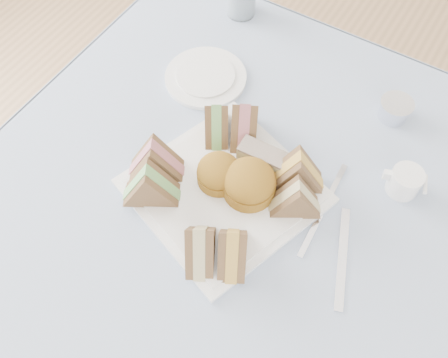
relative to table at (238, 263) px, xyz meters
The scene contains 20 objects.
floor 0.37m from the table, ahead, with size 4.00×4.00×0.00m, color #9E7751.
table is the anchor object (origin of this frame).
tablecloth 0.37m from the table, ahead, with size 1.02×1.02×0.01m, color #9EAFD9.
serving_plate 0.38m from the table, 139.13° to the right, with size 0.31×0.31×0.01m, color white.
sandwich_fl_a 0.47m from the table, 160.18° to the right, with size 0.11×0.05×0.10m, color brown, non-canonical shape.
sandwich_fl_b 0.47m from the table, 141.53° to the right, with size 0.11×0.05×0.10m, color brown, non-canonical shape.
sandwich_fr_a 0.46m from the table, 66.82° to the right, with size 0.10×0.05×0.09m, color brown, non-canonical shape.
sandwich_fr_b 0.46m from the table, 87.65° to the right, with size 0.10×0.05×0.09m, color brown, non-canonical shape.
sandwich_bl_a 0.45m from the table, 142.89° to the left, with size 0.10×0.05×0.09m, color brown, non-canonical shape.
sandwich_bl_b 0.45m from the table, 119.43° to the left, with size 0.11×0.05×0.10m, color brown, non-canonical shape.
sandwich_br_a 0.44m from the table, ahead, with size 0.10×0.05×0.09m, color brown, non-canonical shape.
sandwich_br_b 0.45m from the table, 36.74° to the left, with size 0.11×0.05×0.10m, color brown, non-canonical shape.
scone_left 0.42m from the table, 166.44° to the right, with size 0.08×0.08×0.06m, color #A47826.
scone_right 0.42m from the table, 11.25° to the right, with size 0.10×0.10×0.07m, color #A47826.
pastry_slice 0.42m from the table, 82.44° to the left, with size 0.10×0.04×0.05m, color #C5BC85.
side_plate 0.48m from the table, 136.55° to the left, with size 0.18×0.18×0.01m, color white.
tea_strainer 0.54m from the table, 61.12° to the left, with size 0.07×0.07×0.04m, color silver.
knife 0.44m from the table, ahead, with size 0.02×0.20×0.00m, color silver.
fork 0.41m from the table, ahead, with size 0.01×0.19×0.00m, color silver.
creamer_jug 0.51m from the table, 32.13° to the left, with size 0.06×0.06×0.05m, color white.
Camera 1 is at (0.23, -0.44, 1.58)m, focal length 40.00 mm.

